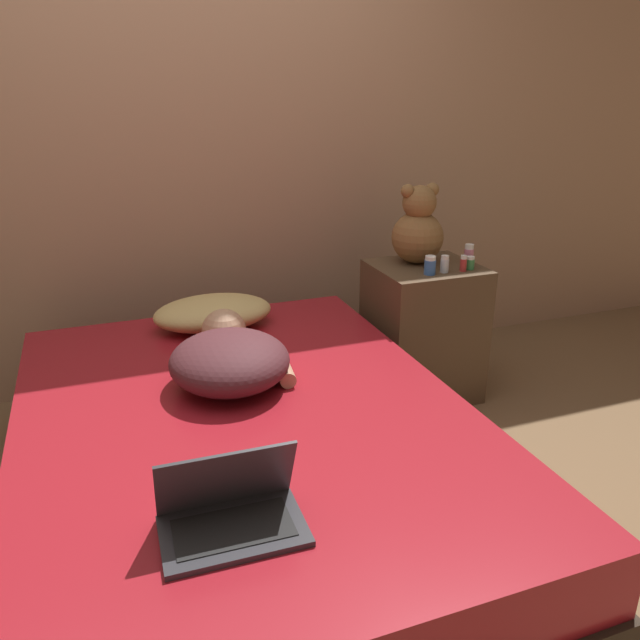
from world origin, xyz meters
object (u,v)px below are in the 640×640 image
teddy_bear (418,229)px  bottle_red (463,264)px  person_lying (231,357)px  bottle_green (470,263)px  pillow (213,312)px  laptop (231,511)px  bottle_pink (469,255)px  bottle_blue (430,265)px  bottle_clear (445,264)px

teddy_bear → bottle_red: bearing=-57.2°
person_lying → bottle_green: bearing=21.7°
pillow → laptop: bearing=-99.6°
laptop → bottle_pink: (1.42, 1.17, 0.22)m
pillow → bottle_blue: (0.94, -0.25, 0.19)m
bottle_pink → bottle_blue: size_ratio=1.19×
bottle_pink → bottle_blue: (-0.25, -0.07, -0.01)m
pillow → bottle_red: (1.11, -0.26, 0.19)m
teddy_bear → bottle_green: (0.18, -0.19, -0.13)m
person_lying → bottle_clear: (1.06, 0.30, 0.16)m
pillow → bottle_red: bottle_red is taller
bottle_blue → teddy_bear: bearing=79.1°
pillow → person_lying: 0.55m
pillow → bottle_red: size_ratio=7.07×
pillow → bottle_clear: 1.07m
teddy_bear → pillow: bearing=176.6°
person_lying → bottle_blue: bottle_blue is taller
bottle_green → bottle_clear: bearing=-180.0°
pillow → laptop: 1.37m
bottle_pink → bottle_blue: 0.26m
teddy_bear → bottle_red: size_ratio=5.08×
bottle_clear → person_lying: bearing=-164.1°
person_lying → laptop: 0.83m
laptop → bottle_clear: (1.25, 1.11, 0.21)m
bottle_clear → bottle_green: size_ratio=1.27×
laptop → bottle_red: bottle_red is taller
bottle_green → laptop: bearing=-141.4°
bottle_clear → bottle_pink: bearing=20.9°
person_lying → bottle_clear: 1.12m
teddy_bear → bottle_pink: (0.21, -0.12, -0.11)m
bottle_clear → laptop: bearing=-138.4°
bottle_pink → bottle_green: bottle_pink is taller
person_lying → bottle_green: (1.20, 0.30, 0.16)m
person_lying → bottle_clear: size_ratio=8.32×
teddy_bear → bottle_pink: bearing=-30.9°
person_lying → bottle_red: bearing=21.6°
person_lying → bottle_green: 1.25m
bottle_clear → bottle_red: bottle_clear is taller
teddy_bear → bottle_green: bearing=-46.8°
bottle_red → bottle_pink: bearing=45.2°
laptop → bottle_green: bottle_green is taller
bottle_green → teddy_bear: bearing=133.2°
bottle_blue → bottle_green: bearing=1.4°
teddy_bear → bottle_pink: 0.27m
teddy_bear → bottle_blue: (-0.04, -0.19, -0.12)m
bottle_red → bottle_blue: (-0.17, 0.01, 0.01)m
teddy_bear → bottle_clear: size_ratio=4.81×
laptop → bottle_green: size_ratio=5.79×
bottle_red → bottle_green: bearing=17.0°
pillow → teddy_bear: 1.03m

